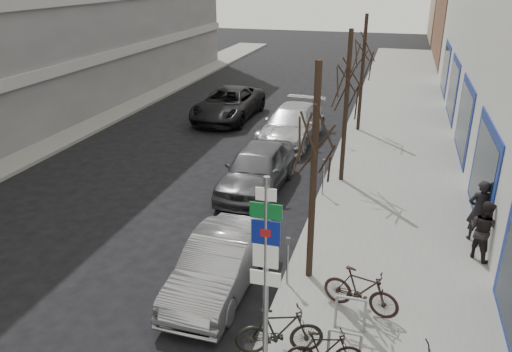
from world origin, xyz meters
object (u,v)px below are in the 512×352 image
Objects in this scene: bike_rack at (344,345)px; tree_near at (316,124)px; meter_back at (343,128)px; bike_near_right at (324,351)px; pedestrian_far at (483,230)px; parked_car_front at (219,264)px; tree_mid at (349,71)px; meter_mid at (323,173)px; highway_sign_pole at (266,270)px; parked_car_back at (292,124)px; bike_far_inner at (361,290)px; bike_mid_inner at (280,331)px; pedestrian_near at (479,210)px; meter_front at (288,256)px; tree_far at (364,46)px; lane_car at (228,104)px; parked_car_mid at (257,169)px.

tree_near is at bearing 112.48° from bike_rack.
bike_near_right is at bearing -84.53° from meter_back.
pedestrian_far reaches higher than bike_near_right.
tree_mid is at bearing 75.60° from parked_car_front.
meter_mid is 8.22m from bike_near_right.
bike_near_right is (1.05, 0.40, -1.85)m from highway_sign_pole.
parked_car_back is (-0.77, 11.79, 0.10)m from parked_car_front.
meter_back is at bearing 23.21° from bike_far_inner.
bike_mid_inner is 7.38m from pedestrian_near.
pedestrian_far reaches higher than meter_front.
bike_far_inner is (1.42, 1.81, -0.01)m from bike_mid_inner.
bike_near_right is at bearing -74.67° from tree_near.
tree_far reaches higher than bike_near_right.
parked_car_front is at bearing -163.69° from meter_front.
tree_mid is at bearing -45.11° from lane_car.
highway_sign_pole is at bearing -93.26° from tree_near.
parked_car_mid is (-2.80, -1.46, -3.28)m from tree_mid.
meter_back is 2.38m from parked_car_back.
tree_mid is 1.30× the size of parked_car_front.
meter_back is at bearing -17.62° from bike_mid_inner.
tree_mid is 4.56m from parked_car_mid.
parked_car_front is at bearing 149.01° from bike_rack.
parked_car_front is (-1.58, -11.46, -0.22)m from meter_back.
tree_near is 3.10× the size of bike_mid_inner.
tree_near is 1.00× the size of tree_mid.
highway_sign_pole reaches higher than pedestrian_far.
pedestrian_near is at bearing 36.66° from tree_near.
meter_front is at bearing -90.00° from meter_mid.
highway_sign_pole is 8.65m from meter_mid.
tree_far reaches higher than meter_front.
tree_mid is 6.84m from pedestrian_far.
meter_mid is at bearing 95.14° from tree_near.
parked_car_mid is at bearing -0.24° from bike_mid_inner.
lane_car is 15.17m from pedestrian_near.
lane_car reaches higher than bike_near_right.
meter_mid is (-0.25, 8.51, -1.54)m from highway_sign_pole.
meter_mid is at bearing 101.80° from bike_rack.
bike_rack is 0.41× the size of tree_mid.
bike_far_inner reaches higher than bike_near_right.
meter_mid is 10.67m from lane_car.
tree_far reaches higher than parked_car_front.
bike_far_inner is 16.76m from lane_car.
parked_car_mid is 2.67× the size of pedestrian_near.
bike_near_right is 0.95m from bike_mid_inner.
bike_far_inner is at bearing -73.51° from meter_mid.
bike_mid_inner reaches higher than bike_rack.
meter_back is 7.05m from lane_car.
bike_rack is 5.83m from pedestrian_far.
highway_sign_pole is 9.09m from parked_car_mid.
tree_far reaches higher than highway_sign_pole.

